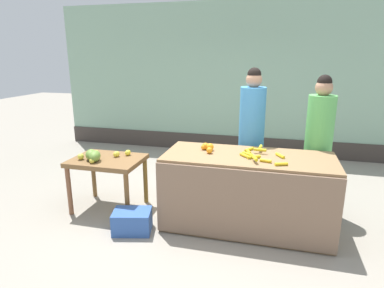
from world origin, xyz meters
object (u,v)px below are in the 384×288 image
Objects in this scene: vendor_woman_blue_shirt at (251,138)px; vendor_woman_green_shirt at (318,145)px; produce_crate at (132,221)px; produce_sack at (174,179)px.

vendor_woman_blue_shirt is 0.86m from vendor_woman_green_shirt.
produce_crate is at bearing -137.29° from vendor_woman_blue_shirt.
produce_sack is (-1.11, 0.03, -0.72)m from vendor_woman_blue_shirt.
vendor_woman_green_shirt is at bearing -2.67° from vendor_woman_blue_shirt.
vendor_woman_blue_shirt is at bearing 42.71° from produce_crate.
vendor_woman_green_shirt is (0.85, -0.04, -0.04)m from vendor_woman_blue_shirt.
vendor_woman_green_shirt is 4.10× the size of produce_crate.
vendor_woman_blue_shirt is at bearing 177.33° from vendor_woman_green_shirt.
vendor_woman_blue_shirt reaches higher than vendor_woman_green_shirt.
vendor_woman_blue_shirt is 1.04× the size of vendor_woman_green_shirt.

